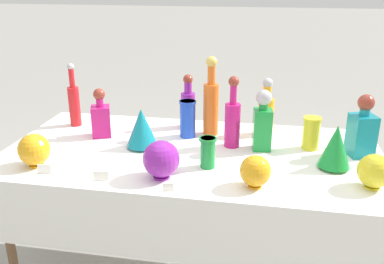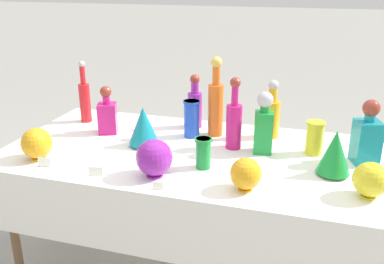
{
  "view_description": "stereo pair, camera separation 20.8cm",
  "coord_description": "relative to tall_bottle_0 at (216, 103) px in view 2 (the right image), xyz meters",
  "views": [
    {
      "loc": [
        0.36,
        -1.92,
        1.59
      ],
      "look_at": [
        0.0,
        0.0,
        0.86
      ],
      "focal_mm": 40.0,
      "sensor_mm": 36.0,
      "label": 1
    },
    {
      "loc": [
        0.56,
        -1.87,
        1.59
      ],
      "look_at": [
        0.0,
        0.0,
        0.86
      ],
      "focal_mm": 40.0,
      "sensor_mm": 36.0,
      "label": 2
    }
  ],
  "objects": [
    {
      "name": "tall_bottle_0",
      "position": [
        0.0,
        0.0,
        0.0
      ],
      "size": [
        0.08,
        0.08,
        0.43
      ],
      "color": "orange",
      "rests_on": "display_table"
    },
    {
      "name": "square_decanter_2",
      "position": [
        0.75,
        -0.15,
        -0.05
      ],
      "size": [
        0.14,
        0.14,
        0.3
      ],
      "color": "teal",
      "rests_on": "display_table"
    },
    {
      "name": "round_bowl_3",
      "position": [
        0.74,
        -0.5,
        -0.1
      ],
      "size": [
        0.14,
        0.14,
        0.15
      ],
      "color": "yellow",
      "rests_on": "display_table"
    },
    {
      "name": "price_tag_center",
      "position": [
        -0.08,
        -0.68,
        -0.16
      ],
      "size": [
        0.05,
        0.02,
        0.03
      ],
      "primitive_type": "cube",
      "rotation": [
        -0.21,
        0.0,
        0.2
      ],
      "color": "white",
      "rests_on": "display_table"
    },
    {
      "name": "round_bowl_2",
      "position": [
        0.27,
        -0.58,
        -0.11
      ],
      "size": [
        0.13,
        0.13,
        0.14
      ],
      "color": "orange",
      "rests_on": "display_table"
    },
    {
      "name": "tall_bottle_1",
      "position": [
        0.29,
        0.06,
        -0.05
      ],
      "size": [
        0.08,
        0.08,
        0.31
      ],
      "color": "orange",
      "rests_on": "display_table"
    },
    {
      "name": "slender_vase_0",
      "position": [
        0.05,
        -0.42,
        -0.1
      ],
      "size": [
        0.08,
        0.08,
        0.14
      ],
      "color": "#198C38",
      "rests_on": "display_table"
    },
    {
      "name": "fluted_vase_0",
      "position": [
        -0.31,
        -0.25,
        -0.07
      ],
      "size": [
        0.16,
        0.16,
        0.2
      ],
      "color": "teal",
      "rests_on": "display_table"
    },
    {
      "name": "square_decanter_0",
      "position": [
        -0.57,
        -0.13,
        -0.07
      ],
      "size": [
        0.12,
        0.12,
        0.26
      ],
      "color": "#C61972",
      "rests_on": "display_table"
    },
    {
      "name": "round_bowl_1",
      "position": [
        -0.73,
        -0.56,
        -0.1
      ],
      "size": [
        0.15,
        0.15,
        0.15
      ],
      "color": "orange",
      "rests_on": "display_table"
    },
    {
      "name": "tall_bottle_2",
      "position": [
        -0.14,
        0.09,
        -0.05
      ],
      "size": [
        0.08,
        0.08,
        0.31
      ],
      "color": "purple",
      "rests_on": "display_table"
    },
    {
      "name": "slender_vase_1",
      "position": [
        -0.12,
        -0.06,
        -0.07
      ],
      "size": [
        0.09,
        0.09,
        0.2
      ],
      "color": "blue",
      "rests_on": "display_table"
    },
    {
      "name": "price_tag_right",
      "position": [
        -0.65,
        -0.62,
        -0.16
      ],
      "size": [
        0.06,
        0.02,
        0.04
      ],
      "primitive_type": "cube",
      "rotation": [
        -0.21,
        0.0,
        0.16
      ],
      "color": "white",
      "rests_on": "display_table"
    },
    {
      "name": "fluted_vase_1",
      "position": [
        0.61,
        -0.33,
        -0.07
      ],
      "size": [
        0.14,
        0.14,
        0.2
      ],
      "color": "#198C38",
      "rests_on": "display_table"
    },
    {
      "name": "cardboard_box_behind_left",
      "position": [
        -0.12,
        0.83,
        -0.75
      ],
      "size": [
        0.48,
        0.36,
        0.45
      ],
      "color": "tan",
      "rests_on": "ground"
    },
    {
      "name": "price_tag_left",
      "position": [
        -0.38,
        -0.64,
        -0.16
      ],
      "size": [
        0.07,
        0.03,
        0.04
      ],
      "primitive_type": "cube",
      "rotation": [
        -0.21,
        0.0,
        0.24
      ],
      "color": "white",
      "rests_on": "display_table"
    },
    {
      "name": "tall_bottle_4",
      "position": [
        -0.79,
        0.0,
        -0.04
      ],
      "size": [
        0.06,
        0.06,
        0.36
      ],
      "color": "red",
      "rests_on": "display_table"
    },
    {
      "name": "display_table",
      "position": [
        -0.06,
        -0.29,
        -0.24
      ],
      "size": [
        1.86,
        0.94,
        0.76
      ],
      "color": "white",
      "rests_on": "ground"
    },
    {
      "name": "slender_vase_2",
      "position": [
        0.52,
        -0.12,
        -0.09
      ],
      "size": [
        0.09,
        0.09,
        0.16
      ],
      "color": "yellow",
      "rests_on": "display_table"
    },
    {
      "name": "tall_bottle_3",
      "position": [
        0.13,
        -0.15,
        -0.04
      ],
      "size": [
        0.08,
        0.08,
        0.36
      ],
      "color": "#C61972",
      "rests_on": "display_table"
    },
    {
      "name": "square_decanter_1",
      "position": [
        0.28,
        -0.17,
        -0.03
      ],
      "size": [
        0.1,
        0.1,
        0.31
      ],
      "color": "#198C38",
      "rests_on": "display_table"
    },
    {
      "name": "round_bowl_0",
      "position": [
        -0.13,
        -0.57,
        -0.09
      ],
      "size": [
        0.16,
        0.16,
        0.17
      ],
      "color": "purple",
      "rests_on": "display_table"
    }
  ]
}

